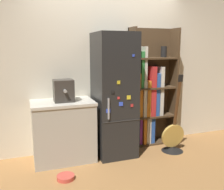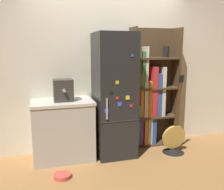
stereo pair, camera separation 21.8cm
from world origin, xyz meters
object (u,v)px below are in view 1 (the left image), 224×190
at_px(bookshelf, 148,96).
at_px(espresso_machine, 64,91).
at_px(pet_bowl, 66,177).
at_px(guitar, 173,141).
at_px(refrigerator, 114,95).

relative_size(bookshelf, espresso_machine, 6.24).
bearing_deg(pet_bowl, guitar, 10.08).
height_order(refrigerator, guitar, refrigerator).
distance_m(refrigerator, bookshelf, 0.71).
bearing_deg(bookshelf, espresso_machine, -172.78).
bearing_deg(bookshelf, pet_bowl, -153.57).
bearing_deg(bookshelf, guitar, -61.98).
xyz_separation_m(espresso_machine, guitar, (1.68, -0.27, -0.87)).
height_order(refrigerator, bookshelf, bookshelf).
xyz_separation_m(refrigerator, espresso_machine, (-0.76, 0.02, 0.11)).
height_order(espresso_machine, pet_bowl, espresso_machine).
bearing_deg(pet_bowl, espresso_machine, 80.41).
bearing_deg(espresso_machine, guitar, -9.01).
bearing_deg(espresso_machine, pet_bowl, -99.59).
xyz_separation_m(guitar, pet_bowl, (-1.78, -0.32, -0.15)).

